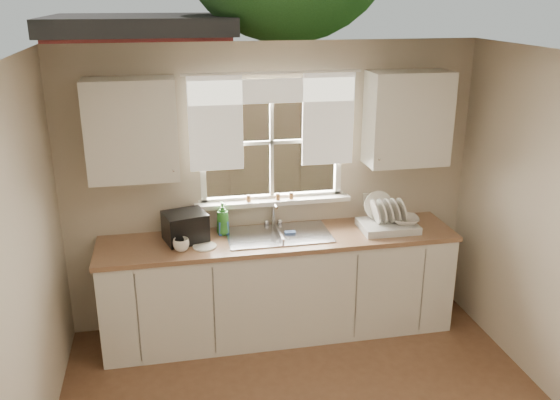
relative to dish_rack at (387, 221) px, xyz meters
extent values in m
cube|color=beige|center=(-0.96, 0.34, -0.41)|extent=(3.60, 0.02, 1.15)
cube|color=beige|center=(-0.96, 0.34, 1.34)|extent=(3.60, 0.02, 0.35)
cube|color=beige|center=(-2.16, 0.34, 0.67)|extent=(1.20, 0.02, 1.00)
cube|color=beige|center=(0.24, 0.34, 0.67)|extent=(1.20, 0.02, 1.00)
cube|color=silver|center=(-0.96, -1.66, 1.52)|extent=(3.60, 4.00, 0.02)
cube|color=white|center=(-0.96, 0.36, 0.17)|extent=(1.30, 0.06, 0.05)
cube|color=white|center=(-0.96, 0.36, 1.17)|extent=(1.30, 0.06, 0.05)
cube|color=white|center=(-1.56, 0.36, 0.67)|extent=(0.05, 0.06, 1.05)
cube|color=white|center=(-0.36, 0.36, 0.67)|extent=(0.05, 0.06, 1.05)
cube|color=white|center=(-0.96, 0.36, 0.67)|extent=(0.03, 0.04, 1.00)
cube|color=white|center=(-0.96, 0.36, 0.67)|extent=(1.20, 0.04, 0.03)
cube|color=white|center=(-0.96, 0.30, 0.15)|extent=(1.38, 0.14, 0.04)
cylinder|color=white|center=(-0.96, 0.28, 1.27)|extent=(1.50, 0.02, 0.02)
cube|color=white|center=(-1.44, 0.29, 0.87)|extent=(0.45, 0.02, 0.80)
cube|color=white|center=(-0.48, 0.29, 0.87)|extent=(0.45, 0.02, 0.80)
cube|color=white|center=(-0.96, 0.29, 1.12)|extent=(1.40, 0.02, 0.20)
cube|color=white|center=(-0.96, 0.02, -0.55)|extent=(3.00, 0.62, 0.87)
cube|color=#936A49|center=(-0.96, 0.02, -0.09)|extent=(3.04, 0.65, 0.04)
cube|color=white|center=(-2.11, 0.16, 0.87)|extent=(0.70, 0.33, 0.80)
cube|color=white|center=(0.19, 0.16, 0.87)|extent=(0.70, 0.33, 0.80)
cube|color=beige|center=(-0.08, 0.32, 0.10)|extent=(0.08, 0.01, 0.12)
cylinder|color=brown|center=(-1.18, 0.28, 0.20)|extent=(0.04, 0.04, 0.06)
cylinder|color=brown|center=(-0.92, 0.28, 0.20)|extent=(0.04, 0.04, 0.06)
cylinder|color=brown|center=(-0.80, 0.28, 0.20)|extent=(0.04, 0.04, 0.06)
cube|color=#335421|center=(-0.96, 5.34, -1.00)|extent=(20.00, 10.00, 0.02)
cube|color=#916E50|center=(-0.96, 3.34, -0.08)|extent=(8.00, 0.10, 1.80)
cube|color=maroon|center=(-2.16, 6.84, 0.12)|extent=(3.00, 3.00, 2.20)
cube|color=black|center=(-2.16, 6.84, 1.37)|extent=(3.20, 3.20, 0.30)
cylinder|color=#423021|center=(0.44, 6.34, 0.62)|extent=(0.36, 0.36, 3.20)
cube|color=#B7B7BC|center=(-0.96, 0.05, -0.15)|extent=(0.84, 0.46, 0.18)
cube|color=#B7B7BC|center=(-0.96, 0.05, -0.07)|extent=(0.88, 0.50, 0.01)
cube|color=#B7B7BC|center=(-0.96, 0.05, -0.09)|extent=(0.02, 0.41, 0.14)
cylinder|color=silver|center=(-0.96, 0.30, 0.04)|extent=(0.03, 0.03, 0.22)
cylinder|color=silver|center=(-0.96, 0.22, 0.15)|extent=(0.02, 0.18, 0.02)
sphere|color=silver|center=(-1.02, 0.30, -0.04)|extent=(0.05, 0.05, 0.05)
sphere|color=silver|center=(-0.90, 0.30, -0.04)|extent=(0.05, 0.05, 0.05)
cube|color=silver|center=(0.00, -0.01, -0.04)|extent=(0.49, 0.37, 0.06)
cylinder|color=white|center=(-0.05, 0.11, 0.11)|extent=(0.26, 0.08, 0.25)
cylinder|color=white|center=(-0.12, 0.00, 0.10)|extent=(0.07, 0.22, 0.22)
cylinder|color=white|center=(-0.06, -0.01, 0.10)|extent=(0.07, 0.22, 0.22)
cylinder|color=white|center=(0.00, -0.01, 0.10)|extent=(0.07, 0.22, 0.22)
cylinder|color=white|center=(0.06, -0.01, 0.10)|extent=(0.07, 0.22, 0.22)
cylinder|color=white|center=(0.12, -0.01, 0.10)|extent=(0.07, 0.22, 0.22)
imported|color=silver|center=(0.14, -0.05, 0.02)|extent=(0.29, 0.29, 0.06)
imported|color=#2E7D29|center=(-1.42, 0.17, 0.07)|extent=(0.15, 0.15, 0.29)
imported|color=blue|center=(-1.42, 0.17, 0.02)|extent=(0.09, 0.09, 0.19)
imported|color=beige|center=(-1.67, 0.16, 0.01)|extent=(0.15, 0.15, 0.16)
cylinder|color=white|center=(-1.60, -0.08, -0.07)|extent=(0.19, 0.19, 0.01)
imported|color=white|center=(-1.79, -0.11, -0.02)|extent=(0.15, 0.15, 0.10)
cube|color=black|center=(-1.74, 0.10, 0.05)|extent=(0.40, 0.36, 0.24)
camera|label=1|loc=(-1.87, -4.53, 1.87)|focal=38.00mm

